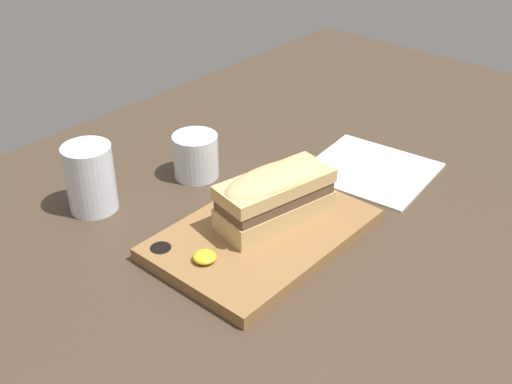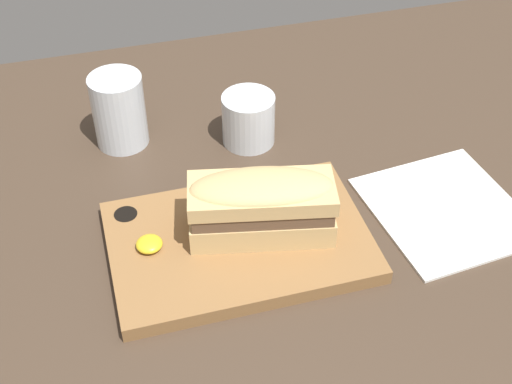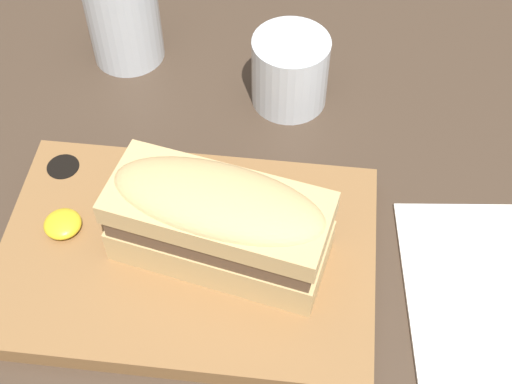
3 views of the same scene
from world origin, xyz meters
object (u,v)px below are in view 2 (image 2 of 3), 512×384
at_px(sandwich, 261,203).
at_px(wine_glass, 248,121).
at_px(napkin, 446,209).
at_px(water_glass, 120,115).
at_px(serving_board, 238,241).

height_order(sandwich, wine_glass, sandwich).
relative_size(sandwich, wine_glass, 2.42).
xyz_separation_m(sandwich, napkin, (0.25, -0.01, -0.06)).
xyz_separation_m(wine_glass, napkin, (0.21, -0.21, -0.03)).
height_order(water_glass, wine_glass, water_glass).
bearing_deg(sandwich, napkin, -2.32).
bearing_deg(water_glass, napkin, -34.35).
bearing_deg(water_glass, serving_board, -67.09).
distance_m(sandwich, water_glass, 0.29).
xyz_separation_m(serving_board, napkin, (0.28, -0.01, -0.01)).
distance_m(serving_board, sandwich, 0.06).
bearing_deg(serving_board, wine_glass, 71.42).
bearing_deg(serving_board, water_glass, 112.91).
bearing_deg(serving_board, sandwich, 2.08).
xyz_separation_m(sandwich, water_glass, (-0.14, 0.25, -0.02)).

